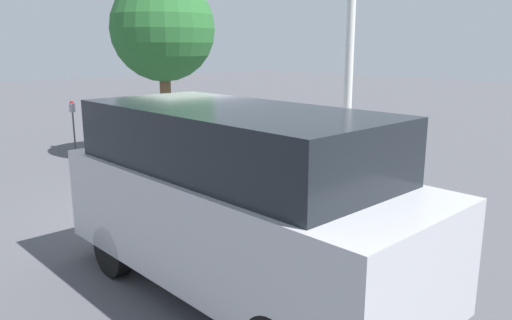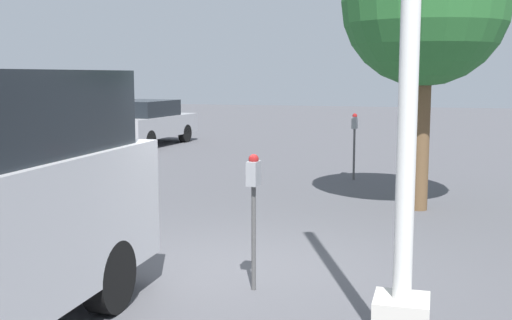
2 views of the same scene
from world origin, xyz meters
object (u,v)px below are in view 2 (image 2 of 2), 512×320
object	(u,v)px
street_tree	(425,3)
parking_meter_far	(354,131)
lamp_post	(407,126)
car_distant	(145,122)
parking_meter_near	(254,190)

from	to	relation	value
street_tree	parking_meter_far	bearing A→B (deg)	-152.79
lamp_post	car_distant	world-z (taller)	lamp_post
lamp_post	car_distant	distance (m)	16.91
parking_meter_near	street_tree	bearing A→B (deg)	164.18
lamp_post	street_tree	size ratio (longest dim) A/B	1.24
parking_meter_near	parking_meter_far	world-z (taller)	parking_meter_near
parking_meter_near	car_distant	bearing A→B (deg)	-147.41
parking_meter_far	car_distant	xyz separation A→B (m)	(-5.21, -7.52, -0.31)
car_distant	lamp_post	bearing A→B (deg)	-142.66
car_distant	street_tree	xyz separation A→B (m)	(8.08, 8.99, 2.72)
parking_meter_near	street_tree	distance (m)	5.59
parking_meter_near	parking_meter_far	bearing A→B (deg)	-178.26
parking_meter_near	parking_meter_far	xyz separation A→B (m)	(-7.65, 0.13, -0.01)
parking_meter_far	car_distant	bearing A→B (deg)	-122.00
car_distant	street_tree	size ratio (longest dim) A/B	0.84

